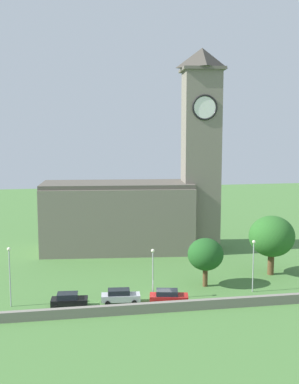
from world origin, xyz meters
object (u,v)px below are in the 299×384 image
Objects in this scene: car_black at (69,300)px; tree_riverside_east at (272,236)px; church at (142,197)px; streetlamp_west_end at (10,267)px; streetlamp_west_mid at (153,266)px; car_silver at (120,296)px; car_red at (168,297)px; tree_churchyard at (206,254)px; streetlamp_central at (253,257)px.

tree_riverside_east is at bearing 15.77° from car_black.
church is 3.98× the size of tree_riverside_east.
streetlamp_west_mid is (17.22, -0.60, -0.46)m from streetlamp_west_end.
streetlamp_west_mid reaches higher than car_silver.
church reaches higher than car_red.
streetlamp_west_end reaches higher than car_red.
tree_churchyard is (-10.94, -3.46, -1.27)m from tree_riverside_east.
car_red is at bearing -11.79° from car_silver.
tree_riverside_east is (36.07, 6.73, 0.83)m from streetlamp_west_end.
church is 4.74× the size of streetlamp_west_end.
streetlamp_west_mid is 0.94× the size of streetlamp_central.
streetlamp_west_mid is at bearing -158.74° from tree_riverside_east.
car_silver is 0.56× the size of tree_riverside_east.
tree_riverside_east reaches higher than streetlamp_west_end.
church is 7.71× the size of car_black.
car_black is at bearing -176.12° from car_silver.
tree_churchyard is at bearing 19.91° from car_silver.
car_black is 12.00m from car_red.
church is 24.06m from tree_riverside_east.
streetlamp_west_mid is at bearing -2.01° from streetlamp_west_end.
car_silver is (-6.79, -25.23, -8.49)m from church.
tree_riverside_east is (5.48, 6.76, 1.04)m from streetlamp_central.
streetlamp_west_mid is 13.38m from streetlamp_central.
car_black is at bearing 176.26° from car_red.
car_black is at bearing -165.31° from tree_churchyard.
car_silver is 13.29m from tree_churchyard.
streetlamp_central is (23.71, 1.49, 3.72)m from car_black.
streetlamp_central is (10.72, -24.17, -4.75)m from church.
streetlamp_west_end is 1.13× the size of streetlamp_west_mid.
church is 5.00× the size of streetlamp_central.
car_silver is at bearing -160.09° from tree_churchyard.
car_silver is 0.70× the size of streetlamp_central.
streetlamp_west_mid is (10.35, 0.91, 3.48)m from car_black.
tree_riverside_east is at bearing 50.98° from streetlamp_central.
church is at bearing 113.91° from streetlamp_central.
tree_riverside_east is (17.22, 9.03, 4.79)m from car_red.
car_black is (-13.00, -25.65, -8.47)m from church.
car_red is 4.21m from streetlamp_west_mid.
streetlamp_west_mid is at bearing -177.55° from streetlamp_central.
church reaches higher than streetlamp_central.
car_silver is (6.21, 0.42, -0.02)m from car_black.
car_red is 0.75× the size of tree_churchyard.
church is 7.10× the size of car_silver.
tree_churchyard is at bearing 148.82° from streetlamp_central.
streetlamp_west_mid is at bearing 6.79° from car_silver.
streetlamp_central reaches higher than tree_churchyard.
streetlamp_central reaches higher than car_black.
tree_churchyard is at bearing 7.41° from streetlamp_west_end.
streetlamp_west_mid reaches higher than car_red.
car_black is 0.52× the size of tree_riverside_east.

